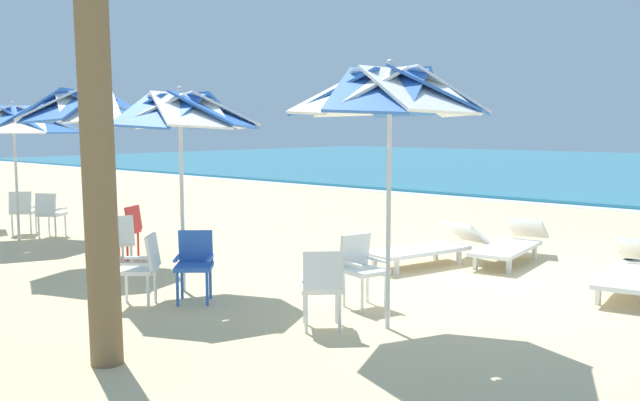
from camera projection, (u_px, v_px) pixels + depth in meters
ground_plane at (494, 281)px, 9.59m from camera, size 80.00×80.00×0.00m
beach_umbrella_0 at (390, 95)px, 7.08m from camera, size 2.14×2.14×2.83m
plastic_chair_0 at (322, 284)px, 7.25m from camera, size 0.63×0.63×0.87m
plastic_chair_1 at (361, 265)px, 8.20m from camera, size 0.56×0.53×0.87m
beach_umbrella_1 at (180, 113)px, 8.77m from camera, size 2.05×2.05×2.65m
plastic_chair_2 at (142, 265)px, 8.21m from camera, size 0.63×0.63×0.87m
plastic_chair_3 at (195, 261)px, 8.44m from camera, size 0.63×0.63×0.87m
beach_umbrella_2 at (84, 109)px, 10.57m from camera, size 2.15×2.15×2.79m
plastic_chair_4 at (117, 240)px, 10.00m from camera, size 0.55×0.52×0.87m
plastic_chair_5 at (126, 228)px, 11.14m from camera, size 0.61×0.60×0.87m
beach_umbrella_3 at (14, 121)px, 12.84m from camera, size 2.52×2.52×2.61m
plastic_chair_6 at (23, 210)px, 13.65m from camera, size 0.63×0.63×0.87m
plastic_chair_7 at (50, 212)px, 13.30m from camera, size 0.61×0.62×0.87m
sun_lounger_0 at (633, 272)px, 8.87m from camera, size 0.95×2.22×0.62m
sun_lounger_1 at (511, 245)px, 10.89m from camera, size 0.92×2.21×0.62m
sun_lounger_2 at (427, 247)px, 10.65m from camera, size 1.12×2.23×0.62m
palm_tree_1 at (95, 29)px, 5.91m from camera, size 3.06×2.69×4.71m
beach_ball at (630, 250)px, 11.12m from camera, size 0.30×0.30×0.30m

